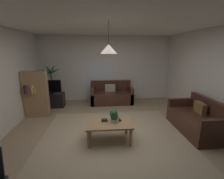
{
  "coord_description": "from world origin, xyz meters",
  "views": [
    {
      "loc": [
        -0.34,
        -3.44,
        1.99
      ],
      "look_at": [
        0.0,
        0.3,
        1.05
      ],
      "focal_mm": 25.21,
      "sensor_mm": 36.0,
      "label": 1
    }
  ],
  "objects_px": {
    "book_on_table_1": "(104,120)",
    "pendant_lamp": "(109,49)",
    "bookshelf_corner": "(36,94)",
    "coffee_table": "(109,126)",
    "couch_right_side": "(197,121)",
    "remote_on_table_0": "(115,121)",
    "potted_plant_on_table": "(114,116)",
    "tv_stand": "(51,100)",
    "remote_on_table_1": "(119,120)",
    "tv": "(50,87)",
    "book_on_table_0": "(105,121)",
    "potted_palm_corner": "(52,87)",
    "couch_under_window": "(111,96)"
  },
  "relations": [
    {
      "from": "book_on_table_1",
      "to": "pendant_lamp",
      "type": "height_order",
      "value": "pendant_lamp"
    },
    {
      "from": "bookshelf_corner",
      "to": "coffee_table",
      "type": "bearing_deg",
      "value": -36.64
    },
    {
      "from": "couch_right_side",
      "to": "remote_on_table_0",
      "type": "xyz_separation_m",
      "value": [
        -2.1,
        -0.22,
        0.18
      ]
    },
    {
      "from": "potted_plant_on_table",
      "to": "bookshelf_corner",
      "type": "distance_m",
      "value": 2.7
    },
    {
      "from": "couch_right_side",
      "to": "remote_on_table_0",
      "type": "distance_m",
      "value": 2.12
    },
    {
      "from": "pendant_lamp",
      "to": "bookshelf_corner",
      "type": "bearing_deg",
      "value": 143.36
    },
    {
      "from": "coffee_table",
      "to": "bookshelf_corner",
      "type": "bearing_deg",
      "value": 143.36
    },
    {
      "from": "potted_plant_on_table",
      "to": "tv_stand",
      "type": "relative_size",
      "value": 0.32
    },
    {
      "from": "remote_on_table_1",
      "to": "bookshelf_corner",
      "type": "xyz_separation_m",
      "value": [
        -2.34,
        1.46,
        0.26
      ]
    },
    {
      "from": "coffee_table",
      "to": "tv",
      "type": "xyz_separation_m",
      "value": [
        -1.92,
        2.37,
        0.38
      ]
    },
    {
      "from": "book_on_table_1",
      "to": "remote_on_table_0",
      "type": "distance_m",
      "value": 0.23
    },
    {
      "from": "book_on_table_0",
      "to": "remote_on_table_0",
      "type": "bearing_deg",
      "value": -11.23
    },
    {
      "from": "remote_on_table_1",
      "to": "potted_palm_corner",
      "type": "distance_m",
      "value": 3.5
    },
    {
      "from": "tv",
      "to": "remote_on_table_0",
      "type": "bearing_deg",
      "value": -48.83
    },
    {
      "from": "couch_under_window",
      "to": "book_on_table_1",
      "type": "height_order",
      "value": "couch_under_window"
    },
    {
      "from": "tv",
      "to": "pendant_lamp",
      "type": "bearing_deg",
      "value": -51.09
    },
    {
      "from": "tv_stand",
      "to": "potted_palm_corner",
      "type": "distance_m",
      "value": 0.58
    },
    {
      "from": "remote_on_table_0",
      "to": "potted_palm_corner",
      "type": "distance_m",
      "value": 3.49
    },
    {
      "from": "couch_right_side",
      "to": "tv",
      "type": "relative_size",
      "value": 1.98
    },
    {
      "from": "potted_plant_on_table",
      "to": "remote_on_table_0",
      "type": "bearing_deg",
      "value": 49.93
    },
    {
      "from": "coffee_table",
      "to": "potted_plant_on_table",
      "type": "relative_size",
      "value": 3.46
    },
    {
      "from": "remote_on_table_0",
      "to": "tv_stand",
      "type": "xyz_separation_m",
      "value": [
        -2.05,
        2.36,
        -0.2
      ]
    },
    {
      "from": "couch_right_side",
      "to": "tv_stand",
      "type": "xyz_separation_m",
      "value": [
        -4.15,
        2.14,
        -0.03
      ]
    },
    {
      "from": "potted_plant_on_table",
      "to": "tv_stand",
      "type": "bearing_deg",
      "value": 130.45
    },
    {
      "from": "book_on_table_0",
      "to": "remote_on_table_1",
      "type": "distance_m",
      "value": 0.34
    },
    {
      "from": "couch_under_window",
      "to": "coffee_table",
      "type": "distance_m",
      "value": 2.69
    },
    {
      "from": "remote_on_table_0",
      "to": "potted_palm_corner",
      "type": "relative_size",
      "value": 0.11
    },
    {
      "from": "book_on_table_0",
      "to": "couch_right_side",
      "type": "bearing_deg",
      "value": 4.27
    },
    {
      "from": "tv",
      "to": "potted_palm_corner",
      "type": "xyz_separation_m",
      "value": [
        -0.05,
        0.44,
        -0.1
      ]
    },
    {
      "from": "tv",
      "to": "potted_palm_corner",
      "type": "relative_size",
      "value": 0.51
    },
    {
      "from": "couch_right_side",
      "to": "bookshelf_corner",
      "type": "height_order",
      "value": "bookshelf_corner"
    },
    {
      "from": "remote_on_table_0",
      "to": "potted_palm_corner",
      "type": "xyz_separation_m",
      "value": [
        -2.1,
        2.78,
        0.19
      ]
    },
    {
      "from": "book_on_table_1",
      "to": "potted_palm_corner",
      "type": "bearing_deg",
      "value": 124.41
    },
    {
      "from": "couch_right_side",
      "to": "potted_plant_on_table",
      "type": "relative_size",
      "value": 5.32
    },
    {
      "from": "remote_on_table_0",
      "to": "couch_under_window",
      "type": "bearing_deg",
      "value": 107.29
    },
    {
      "from": "couch_right_side",
      "to": "pendant_lamp",
      "type": "distance_m",
      "value": 2.84
    },
    {
      "from": "couch_right_side",
      "to": "tv_stand",
      "type": "height_order",
      "value": "couch_right_side"
    },
    {
      "from": "bookshelf_corner",
      "to": "book_on_table_0",
      "type": "bearing_deg",
      "value": -36.47
    },
    {
      "from": "couch_right_side",
      "to": "tv_stand",
      "type": "bearing_deg",
      "value": -117.33
    },
    {
      "from": "potted_plant_on_table",
      "to": "bookshelf_corner",
      "type": "xyz_separation_m",
      "value": [
        -2.21,
        1.55,
        0.12
      ]
    },
    {
      "from": "remote_on_table_1",
      "to": "potted_palm_corner",
      "type": "height_order",
      "value": "potted_palm_corner"
    },
    {
      "from": "coffee_table",
      "to": "book_on_table_0",
      "type": "relative_size",
      "value": 7.46
    },
    {
      "from": "book_on_table_0",
      "to": "remote_on_table_0",
      "type": "relative_size",
      "value": 0.84
    },
    {
      "from": "coffee_table",
      "to": "remote_on_table_0",
      "type": "xyz_separation_m",
      "value": [
        0.13,
        0.03,
        0.08
      ]
    },
    {
      "from": "couch_under_window",
      "to": "book_on_table_0",
      "type": "bearing_deg",
      "value": -98.29
    },
    {
      "from": "couch_right_side",
      "to": "potted_plant_on_table",
      "type": "xyz_separation_m",
      "value": [
        -2.12,
        -0.24,
        0.31
      ]
    },
    {
      "from": "tv_stand",
      "to": "remote_on_table_0",
      "type": "bearing_deg",
      "value": -49.09
    },
    {
      "from": "couch_under_window",
      "to": "remote_on_table_0",
      "type": "height_order",
      "value": "couch_under_window"
    },
    {
      "from": "remote_on_table_0",
      "to": "coffee_table",
      "type": "bearing_deg",
      "value": -144.42
    },
    {
      "from": "book_on_table_0",
      "to": "pendant_lamp",
      "type": "distance_m",
      "value": 1.57
    }
  ]
}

